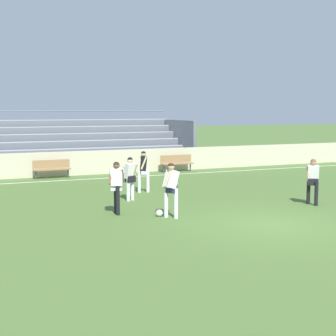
{
  "coord_description": "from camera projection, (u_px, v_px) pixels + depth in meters",
  "views": [
    {
      "loc": [
        -8.55,
        -12.15,
        3.37
      ],
      "look_at": [
        -1.25,
        4.77,
        1.23
      ],
      "focal_mm": 54.17,
      "sensor_mm": 36.0,
      "label": 1
    }
  ],
  "objects": [
    {
      "name": "ground_plane",
      "position": [
        272.0,
        225.0,
        14.83
      ],
      "size": [
        160.0,
        160.0,
        0.0
      ],
      "primitive_type": "plane",
      "color": "#4C6B30"
    },
    {
      "name": "field_line_sideline",
      "position": [
        137.0,
        176.0,
        25.49
      ],
      "size": [
        44.0,
        0.12,
        0.01
      ],
      "primitive_type": "cube",
      "color": "white",
      "rests_on": "ground"
    },
    {
      "name": "sideline_wall",
      "position": [
        126.0,
        161.0,
        26.91
      ],
      "size": [
        48.0,
        0.16,
        1.24
      ],
      "primitive_type": "cube",
      "color": "beige",
      "rests_on": "ground"
    },
    {
      "name": "bleacher_stand",
      "position": [
        39.0,
        144.0,
        28.2
      ],
      "size": [
        17.25,
        4.86,
        3.28
      ],
      "color": "#9EA3AD",
      "rests_on": "ground"
    },
    {
      "name": "bench_far_right",
      "position": [
        52.0,
        167.0,
        24.72
      ],
      "size": [
        1.8,
        0.4,
        0.9
      ],
      "color": "#99754C",
      "rests_on": "ground"
    },
    {
      "name": "bench_far_left",
      "position": [
        177.0,
        162.0,
        27.36
      ],
      "size": [
        1.8,
        0.4,
        0.9
      ],
      "color": "#99754C",
      "rests_on": "ground"
    },
    {
      "name": "player_white_dropping_back",
      "position": [
        171.0,
        185.0,
        15.68
      ],
      "size": [
        0.67,
        0.5,
        1.72
      ],
      "color": "white",
      "rests_on": "ground"
    },
    {
      "name": "player_white_trailing_run",
      "position": [
        117.0,
        183.0,
        16.22
      ],
      "size": [
        0.62,
        0.48,
        1.7
      ],
      "color": "black",
      "rests_on": "ground"
    },
    {
      "name": "player_dark_pressing_high",
      "position": [
        143.0,
        168.0,
        20.51
      ],
      "size": [
        0.49,
        0.56,
        1.69
      ],
      "color": "white",
      "rests_on": "ground"
    },
    {
      "name": "player_white_challenging",
      "position": [
        130.0,
        175.0,
        18.66
      ],
      "size": [
        0.47,
        0.56,
        1.62
      ],
      "color": "white",
      "rests_on": "ground"
    },
    {
      "name": "player_white_wide_left",
      "position": [
        313.0,
        178.0,
        17.83
      ],
      "size": [
        0.68,
        0.5,
        1.63
      ],
      "color": "black",
      "rests_on": "ground"
    },
    {
      "name": "soccer_ball",
      "position": [
        159.0,
        213.0,
        15.97
      ],
      "size": [
        0.22,
        0.22,
        0.22
      ],
      "primitive_type": "sphere",
      "color": "white",
      "rests_on": "ground"
    }
  ]
}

